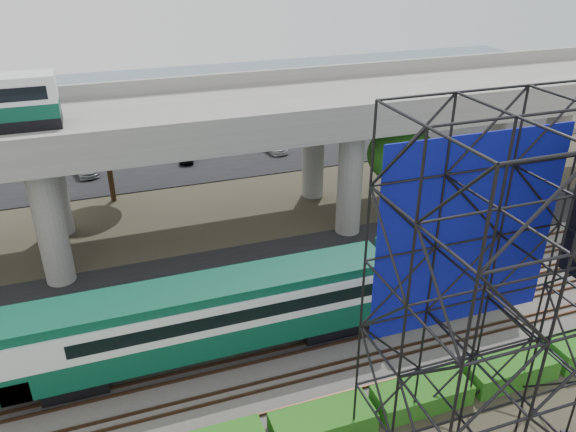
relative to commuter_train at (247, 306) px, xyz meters
name	(u,v)px	position (x,y,z in m)	size (l,w,h in m)	color
ground	(271,373)	(0.60, -2.00, -2.88)	(140.00, 140.00, 0.00)	#474233
ballast_bed	(260,347)	(0.60, 0.00, -2.78)	(90.00, 12.00, 0.20)	slate
service_road	(222,268)	(0.60, 8.50, -2.84)	(90.00, 5.00, 0.08)	black
parking_lot	(168,153)	(0.60, 32.00, -2.84)	(90.00, 18.00, 0.08)	black
harbor_water	(143,100)	(0.60, 54.00, -2.87)	(140.00, 40.00, 0.03)	#466374
rail_tracks	(260,344)	(0.60, 0.00, -2.60)	(90.00, 9.52, 0.16)	#472D1E
commuter_train	(247,306)	(0.00, 0.00, 0.00)	(29.30, 3.06, 4.30)	black
overpass	(182,127)	(-0.45, 14.00, 5.33)	(80.00, 12.00, 12.40)	#9E9B93
scaffold_tower	(513,316)	(7.25, -9.98, 4.59)	(9.36, 6.36, 15.00)	black
hedge_strip	(323,422)	(1.61, -6.30, -2.32)	(34.60, 1.80, 1.20)	#1D6116
trees	(131,169)	(-4.07, 14.17, 2.69)	(40.94, 16.94, 7.69)	#382314
parked_cars	(178,147)	(1.53, 31.43, -2.19)	(37.62, 9.71, 1.31)	silver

